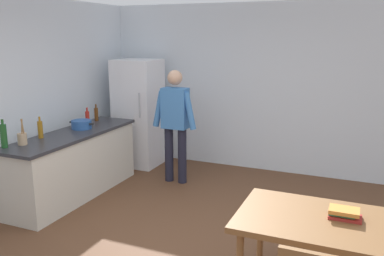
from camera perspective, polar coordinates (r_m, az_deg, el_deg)
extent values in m
plane|color=brown|center=(4.44, -1.33, -16.78)|extent=(14.00, 14.00, 0.00)
cube|color=silver|center=(6.76, 9.20, 5.52)|extent=(6.40, 0.12, 2.70)
cube|color=silver|center=(5.67, -25.23, 3.06)|extent=(0.12, 5.60, 2.70)
cube|color=beige|center=(5.89, -16.09, -5.10)|extent=(0.60, 2.12, 0.86)
cube|color=#2D2D33|center=(5.77, -16.37, -0.84)|extent=(0.64, 2.20, 0.04)
cube|color=white|center=(6.99, -7.46, 2.08)|extent=(0.70, 0.64, 1.80)
cylinder|color=#B2B2B7|center=(6.56, -7.35, 3.15)|extent=(0.02, 0.02, 0.40)
cylinder|color=#1E1E2D|center=(6.24, -3.22, -3.67)|extent=(0.13, 0.13, 0.84)
cylinder|color=#1E1E2D|center=(6.15, -1.38, -3.91)|extent=(0.13, 0.13, 0.84)
cube|color=#3D75B7|center=(6.03, -2.37, 2.78)|extent=(0.38, 0.22, 0.60)
sphere|color=tan|center=(5.97, -2.41, 7.04)|extent=(0.22, 0.22, 0.22)
cylinder|color=#3D75B7|center=(6.11, -4.65, 2.69)|extent=(0.20, 0.09, 0.55)
cylinder|color=#3D75B7|center=(5.90, -0.33, 2.36)|extent=(0.20, 0.09, 0.55)
cube|color=brown|center=(3.54, 18.07, -12.39)|extent=(1.40, 0.90, 0.05)
cylinder|color=brown|center=(4.09, 9.53, -14.16)|extent=(0.06, 0.06, 0.70)
cylinder|color=#285193|center=(5.98, -15.16, 0.48)|extent=(0.28, 0.28, 0.12)
cube|color=black|center=(6.08, -16.44, 0.80)|extent=(0.06, 0.03, 0.02)
cube|color=black|center=(5.87, -13.87, 0.54)|extent=(0.06, 0.03, 0.02)
cylinder|color=tan|center=(5.33, -22.61, -1.43)|extent=(0.11, 0.11, 0.14)
cylinder|color=olive|center=(5.29, -22.54, 0.03)|extent=(0.02, 0.05, 0.22)
cylinder|color=olive|center=(5.28, -22.65, 0.00)|extent=(0.02, 0.04, 0.22)
cylinder|color=#1E5123|center=(5.26, -24.79, -1.03)|extent=(0.08, 0.08, 0.28)
cylinder|color=#1E5123|center=(5.23, -24.97, 0.78)|extent=(0.03, 0.03, 0.06)
cylinder|color=#B22319|center=(6.31, -14.38, 1.45)|extent=(0.06, 0.06, 0.18)
cylinder|color=#B22319|center=(6.29, -14.45, 2.52)|extent=(0.02, 0.02, 0.06)
cylinder|color=#996619|center=(5.58, -20.41, -0.22)|extent=(0.06, 0.06, 0.22)
cylinder|color=#996619|center=(5.55, -20.52, 1.19)|extent=(0.03, 0.03, 0.06)
cylinder|color=#5B3314|center=(6.45, -13.22, 1.85)|extent=(0.06, 0.06, 0.20)
cylinder|color=#5B3314|center=(6.43, -13.28, 2.99)|extent=(0.02, 0.02, 0.06)
cube|color=#B22D28|center=(3.59, 20.57, -11.54)|extent=(0.26, 0.15, 0.02)
cube|color=#387A47|center=(3.60, 20.22, -10.97)|extent=(0.20, 0.16, 0.03)
cube|color=orange|center=(3.56, 20.47, -10.76)|extent=(0.23, 0.16, 0.03)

